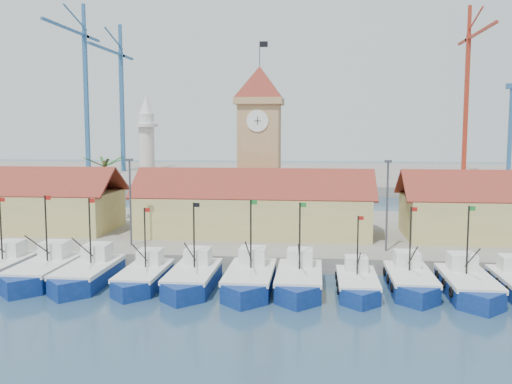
# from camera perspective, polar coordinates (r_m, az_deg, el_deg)

# --- Properties ---
(ground) EXTENTS (400.00, 400.00, 0.00)m
(ground) POSITION_cam_1_polar(r_m,az_deg,el_deg) (47.08, -2.83, -10.39)
(ground) COLOR #1B3849
(ground) RESTS_ON ground
(quay) EXTENTS (140.00, 32.00, 1.50)m
(quay) POSITION_cam_1_polar(r_m,az_deg,el_deg) (70.08, 0.19, -4.19)
(quay) COLOR gray
(quay) RESTS_ON ground
(terminal) EXTENTS (240.00, 80.00, 2.00)m
(terminal) POSITION_cam_1_polar(r_m,az_deg,el_deg) (155.21, 3.43, 1.67)
(terminal) COLOR gray
(terminal) RESTS_ON ground
(boat_1) EXTENTS (3.91, 10.71, 8.10)m
(boat_1) POSITION_cam_1_polar(r_m,az_deg,el_deg) (54.33, -20.55, -7.60)
(boat_1) COLOR navy
(boat_1) RESTS_ON ground
(boat_2) EXTENTS (3.82, 10.47, 7.92)m
(boat_2) POSITION_cam_1_polar(r_m,az_deg,el_deg) (52.40, -16.55, -7.99)
(boat_2) COLOR navy
(boat_2) RESTS_ON ground
(boat_3) EXTENTS (3.45, 9.46, 7.15)m
(boat_3) POSITION_cam_1_polar(r_m,az_deg,el_deg) (50.50, -11.25, -8.48)
(boat_3) COLOR navy
(boat_3) RESTS_ON ground
(boat_4) EXTENTS (3.72, 10.19, 7.71)m
(boat_4) POSITION_cam_1_polar(r_m,az_deg,el_deg) (49.22, -6.40, -8.72)
(boat_4) COLOR navy
(boat_4) RESTS_ON ground
(boat_5) EXTENTS (3.88, 10.62, 8.03)m
(boat_5) POSITION_cam_1_polar(r_m,az_deg,el_deg) (48.47, -0.65, -8.88)
(boat_5) COLOR navy
(boat_5) RESTS_ON ground
(boat_6) EXTENTS (3.77, 10.33, 7.82)m
(boat_6) POSITION_cam_1_polar(r_m,az_deg,el_deg) (48.39, 4.32, -8.95)
(boat_6) COLOR navy
(boat_6) RESTS_ON ground
(boat_7) EXTENTS (3.26, 8.92, 6.75)m
(boat_7) POSITION_cam_1_polar(r_m,az_deg,el_deg) (48.27, 10.12, -9.20)
(boat_7) COLOR navy
(boat_7) RESTS_ON ground
(boat_8) EXTENTS (3.59, 9.82, 7.43)m
(boat_8) POSITION_cam_1_polar(r_m,az_deg,el_deg) (49.88, 15.22, -8.73)
(boat_8) COLOR navy
(boat_8) RESTS_ON ground
(boat_9) EXTENTS (3.73, 10.21, 7.72)m
(boat_9) POSITION_cam_1_polar(r_m,az_deg,el_deg) (49.88, 20.51, -8.88)
(boat_9) COLOR navy
(boat_9) RESTS_ON ground
(hall_center) EXTENTS (27.04, 10.13, 7.61)m
(hall_center) POSITION_cam_1_polar(r_m,az_deg,el_deg) (65.62, -0.16, -2.05)
(hall_center) COLOR tan
(hall_center) RESTS_ON quay
(clock_tower) EXTENTS (5.80, 5.80, 22.70)m
(clock_tower) POSITION_cam_1_polar(r_m,az_deg,el_deg) (70.91, 0.36, 5.05)
(clock_tower) COLOR tan
(clock_tower) RESTS_ON quay
(minaret) EXTENTS (3.00, 3.00, 16.30)m
(minaret) POSITION_cam_1_polar(r_m,az_deg,el_deg) (75.91, -10.85, 3.33)
(minaret) COLOR silver
(minaret) RESTS_ON quay
(palm_tree) EXTENTS (5.60, 5.03, 8.39)m
(palm_tree) POSITION_cam_1_polar(r_m,az_deg,el_deg) (75.89, -14.85, 0.60)
(palm_tree) COLOR brown
(palm_tree) RESTS_ON quay
(lamp_posts) EXTENTS (80.70, 0.25, 9.03)m
(lamp_posts) POSITION_cam_1_polar(r_m,az_deg,el_deg) (57.35, -0.53, -0.75)
(lamp_posts) COLOR #3F3F44
(lamp_posts) RESTS_ON quay
(crane_blue_far) EXTENTS (1.00, 33.32, 43.87)m
(crane_blue_far) POSITION_cam_1_polar(r_m,az_deg,el_deg) (157.76, -16.88, 10.73)
(crane_blue_far) COLOR #2E5D8D
(crane_blue_far) RESTS_ON terminal
(crane_blue_near) EXTENTS (1.00, 32.11, 39.54)m
(crane_blue_near) POSITION_cam_1_polar(r_m,az_deg,el_deg) (160.51, -13.46, 9.85)
(crane_blue_near) COLOR #2E5D8D
(crane_blue_near) RESTS_ON terminal
(crane_red_right) EXTENTS (1.00, 32.42, 41.92)m
(crane_red_right) POSITION_cam_1_polar(r_m,az_deg,el_deg) (153.26, 20.47, 10.31)
(crane_red_right) COLOR #A32C19
(crane_red_right) RESTS_ON terminal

